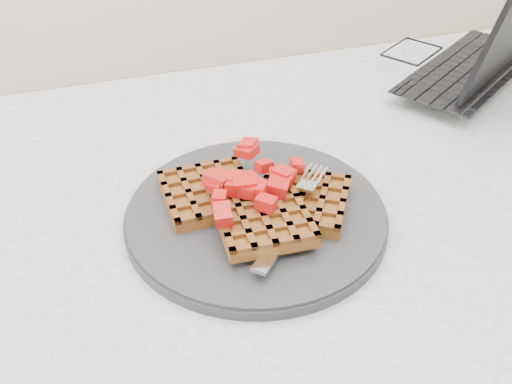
% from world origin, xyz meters
% --- Properties ---
extents(table, '(1.20, 0.80, 0.75)m').
position_xyz_m(table, '(0.00, 0.00, 0.64)').
color(table, silver).
rests_on(table, ground).
extents(plate, '(0.29, 0.29, 0.02)m').
position_xyz_m(plate, '(-0.12, -0.01, 0.76)').
color(plate, '#262528').
rests_on(plate, table).
extents(waffles, '(0.21, 0.17, 0.03)m').
position_xyz_m(waffles, '(-0.12, -0.01, 0.78)').
color(waffles, brown).
rests_on(waffles, plate).
extents(strawberry_pile, '(0.15, 0.15, 0.02)m').
position_xyz_m(strawberry_pile, '(-0.12, -0.01, 0.80)').
color(strawberry_pile, '#940000').
rests_on(strawberry_pile, waffles).
extents(fork, '(0.14, 0.15, 0.02)m').
position_xyz_m(fork, '(-0.09, -0.04, 0.77)').
color(fork, silver).
rests_on(fork, plate).
extents(laptop, '(0.38, 0.35, 0.21)m').
position_xyz_m(laptop, '(0.30, 0.24, 0.79)').
color(laptop, black).
rests_on(laptop, table).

